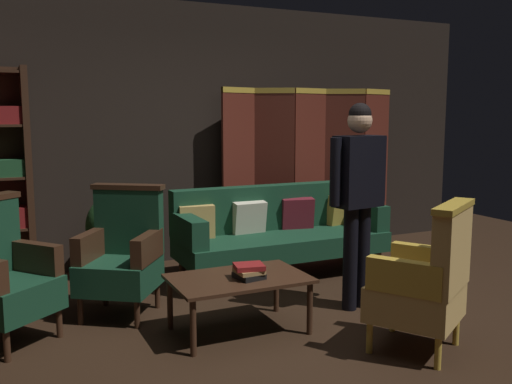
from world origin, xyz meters
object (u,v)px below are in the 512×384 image
(velvet_couch, at_px, (278,229))
(book_red_leather, at_px, (249,267))
(potted_plant, at_px, (114,230))
(book_tan_leather, at_px, (249,271))
(coffee_table, at_px, (239,283))
(armchair_gilt_accent, at_px, (425,282))
(armchair_wing_left, at_px, (1,275))
(armchair_wing_right, at_px, (122,254))
(book_black_cloth, at_px, (249,276))
(standing_figure, at_px, (358,187))
(folding_screen, at_px, (310,168))

(velvet_couch, xyz_separation_m, book_red_leather, (-0.93, -1.34, 0.05))
(potted_plant, relative_size, book_tan_leather, 4.29)
(coffee_table, xyz_separation_m, book_tan_leather, (0.05, -0.06, 0.10))
(coffee_table, distance_m, armchair_gilt_accent, 1.33)
(armchair_gilt_accent, bearing_deg, coffee_table, 139.53)
(armchair_gilt_accent, xyz_separation_m, armchair_wing_left, (-2.60, 1.39, 0.00))
(coffee_table, bearing_deg, book_tan_leather, -50.52)
(armchair_wing_right, height_order, potted_plant, armchair_wing_right)
(velvet_couch, xyz_separation_m, book_black_cloth, (-0.93, -1.34, -0.02))
(armchair_wing_right, bearing_deg, armchair_gilt_accent, -43.55)
(book_tan_leather, bearing_deg, armchair_wing_right, 132.28)
(velvet_couch, xyz_separation_m, armchair_wing_left, (-2.57, -0.74, 0.03))
(standing_figure, bearing_deg, book_tan_leather, -172.68)
(book_black_cloth, distance_m, book_tan_leather, 0.04)
(velvet_couch, bearing_deg, potted_plant, 160.72)
(armchair_gilt_accent, bearing_deg, velvet_couch, 90.66)
(armchair_wing_right, distance_m, potted_plant, 1.06)
(armchair_wing_left, distance_m, potted_plant, 1.64)
(book_red_leather, bearing_deg, velvet_couch, 55.36)
(book_black_cloth, xyz_separation_m, book_tan_leather, (0.00, -0.00, 0.04))
(armchair_wing_left, xyz_separation_m, book_tan_leather, (1.65, -0.60, -0.01))
(folding_screen, distance_m, book_black_cloth, 2.65)
(folding_screen, bearing_deg, armchair_wing_left, -157.39)
(armchair_wing_right, relative_size, potted_plant, 1.26)
(coffee_table, distance_m, standing_figure, 1.27)
(folding_screen, relative_size, standing_figure, 1.26)
(book_tan_leather, bearing_deg, book_black_cloth, 90.00)
(folding_screen, bearing_deg, standing_figure, -108.75)
(book_red_leather, bearing_deg, armchair_wing_left, 159.96)
(armchair_wing_left, bearing_deg, standing_figure, -9.87)
(armchair_wing_right, relative_size, book_tan_leather, 5.41)
(velvet_couch, xyz_separation_m, standing_figure, (0.11, -1.21, 0.57))
(velvet_couch, relative_size, book_tan_leather, 11.02)
(potted_plant, bearing_deg, folding_screen, 2.55)
(standing_figure, xyz_separation_m, book_black_cloth, (-1.04, -0.13, -0.59))
(armchair_wing_right, bearing_deg, book_tan_leather, -47.72)
(armchair_gilt_accent, xyz_separation_m, standing_figure, (0.09, 0.93, 0.54))
(standing_figure, bearing_deg, armchair_wing_right, 158.87)
(folding_screen, height_order, velvet_couch, folding_screen)
(coffee_table, height_order, book_black_cloth, book_black_cloth)
(book_tan_leather, bearing_deg, armchair_wing_left, 159.96)
(book_red_leather, bearing_deg, armchair_wing_right, 132.28)
(armchair_wing_left, bearing_deg, book_black_cloth, -20.04)
(armchair_wing_right, distance_m, book_tan_leather, 1.12)
(velvet_couch, bearing_deg, coffee_table, -127.52)
(velvet_couch, xyz_separation_m, armchair_gilt_accent, (0.02, -2.13, 0.03))
(velvet_couch, distance_m, book_black_cloth, 1.63)
(coffee_table, bearing_deg, folding_screen, 48.09)
(armchair_wing_right, distance_m, book_red_leather, 1.12)
(folding_screen, distance_m, book_red_leather, 2.63)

